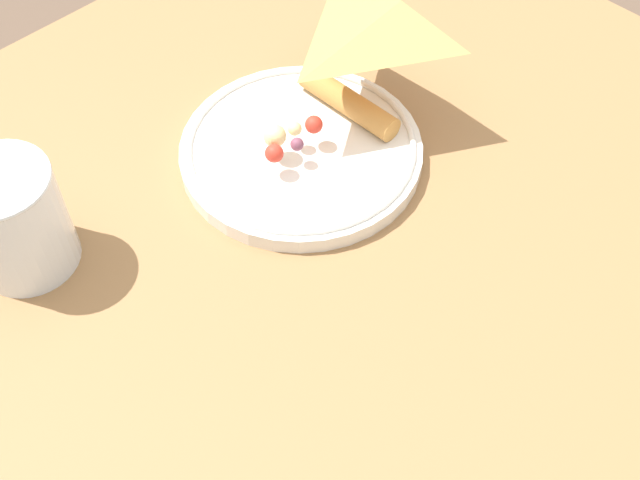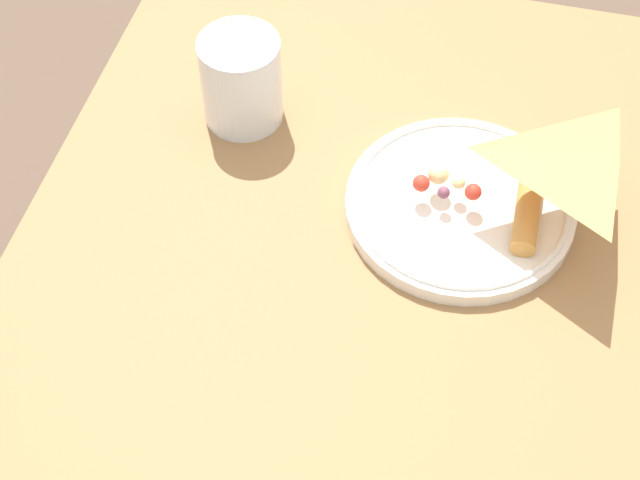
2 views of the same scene
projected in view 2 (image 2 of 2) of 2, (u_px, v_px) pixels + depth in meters
name	position (u px, v px, depth m)	size (l,w,h in m)	color
dining_table	(425.00, 385.00, 0.97)	(0.96, 0.83, 0.71)	olive
plate_pizza	(464.00, 202.00, 0.96)	(0.23, 0.23, 0.05)	white
milk_glass	(242.00, 83.00, 1.02)	(0.09, 0.09, 0.10)	white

